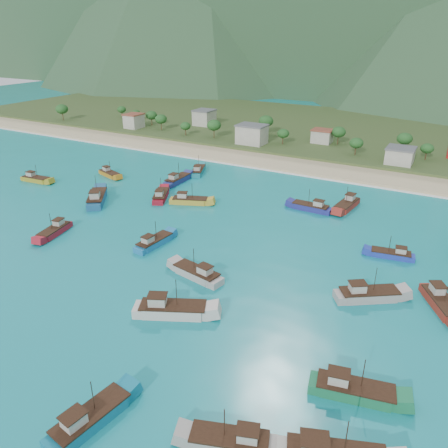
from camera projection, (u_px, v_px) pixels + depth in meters
The scene contains 25 objects.
ground at pixel (178, 271), 84.69m from camera, with size 600.00×600.00×0.00m, color #0B8083.
beach at pixel (311, 168), 147.66m from camera, with size 400.00×18.00×1.20m, color beige.
land at pixel (355, 133), 196.29m from camera, with size 400.00×110.00×2.40m, color #385123.
surf_line at pixel (301, 175), 140.09m from camera, with size 400.00×2.50×0.08m, color white.
village at pixel (374, 146), 156.83m from camera, with size 203.96×32.60×6.94m.
vegetation at pixel (316, 136), 167.88m from camera, with size 276.30×26.01×8.21m.
boat_0 at pixel (154, 243), 94.37m from camera, with size 3.74×10.09×5.84m.
boat_2 at pixel (172, 310), 71.34m from camera, with size 12.46×8.47×7.15m.
boat_3 at pixel (90, 419), 51.56m from camera, with size 4.75×11.15×6.38m.
boat_4 at pixel (55, 231), 99.71m from camera, with size 4.84×10.12×5.75m.
boat_5 at pixel (353, 391), 55.62m from camera, with size 11.34×5.41×6.45m.
boat_6 at pixel (347, 205), 113.96m from camera, with size 4.49×11.35×6.53m.
boat_9 at pixel (97, 199), 117.88m from camera, with size 10.74×12.75×7.67m.
boat_11 at pixel (198, 171), 141.56m from camera, with size 6.76×10.79×6.14m.
boat_12 at pixel (392, 255), 89.51m from camera, with size 9.01×3.94×5.15m.
boat_14 at pixel (368, 295), 75.49m from camera, with size 11.14×9.04×6.63m.
boat_15 at pixel (178, 180), 133.08m from camera, with size 3.42×10.96×6.44m.
boat_16 at pixel (190, 201), 117.04m from camera, with size 10.70×6.72×6.09m.
boat_17 at pixel (161, 196), 120.38m from camera, with size 7.45×10.70×6.16m.
boat_19 at pixel (441, 303), 73.39m from camera, with size 7.99×10.84×6.30m.
boat_20 at pixel (110, 174), 138.96m from camera, with size 9.78×5.59×5.55m.
boat_22 at pixel (311, 208), 112.64m from camera, with size 10.40×3.36×6.09m.
boat_24 at pixel (197, 274), 82.13m from camera, with size 11.02×5.09×6.28m.
boat_27 at pixel (231, 442), 48.87m from camera, with size 10.38×6.07×5.89m.
boat_30 at pixel (36, 179), 133.90m from camera, with size 10.07×3.77×5.82m.
Camera 1 is at (43.66, -59.86, 42.98)m, focal length 35.00 mm.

